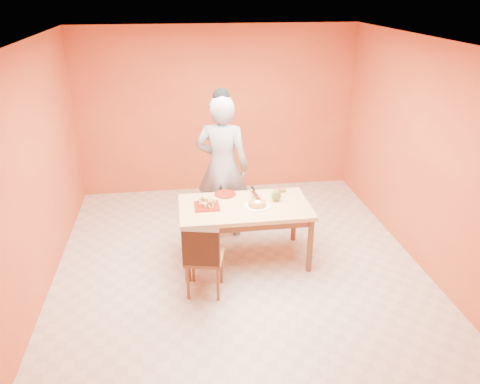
{
  "coord_description": "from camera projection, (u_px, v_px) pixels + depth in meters",
  "views": [
    {
      "loc": [
        -0.7,
        -4.96,
        3.24
      ],
      "look_at": [
        0.06,
        0.3,
        0.88
      ],
      "focal_mm": 35.0,
      "sensor_mm": 36.0,
      "label": 1
    }
  ],
  "objects": [
    {
      "name": "wall_right",
      "position": [
        423.0,
        156.0,
        5.63
      ],
      "size": [
        0.0,
        5.0,
        5.0
      ],
      "primitive_type": "plane",
      "rotation": [
        1.57,
        0.0,
        -1.57
      ],
      "color": "#CF642F",
      "rests_on": "floor"
    },
    {
      "name": "white_cake_plate",
      "position": [
        257.0,
        206.0,
        5.69
      ],
      "size": [
        0.41,
        0.41,
        0.01
      ],
      "primitive_type": "cylinder",
      "rotation": [
        0.0,
        0.0,
        0.38
      ],
      "color": "white",
      "rests_on": "dining_table"
    },
    {
      "name": "person",
      "position": [
        222.0,
        167.0,
        6.29
      ],
      "size": [
        0.82,
        0.66,
        1.97
      ],
      "primitive_type": "imported",
      "rotation": [
        0.0,
        0.0,
        2.85
      ],
      "color": "gray",
      "rests_on": "floor"
    },
    {
      "name": "pastry_pile",
      "position": [
        207.0,
        202.0,
        5.67
      ],
      "size": [
        0.27,
        0.27,
        0.09
      ],
      "primitive_type": null,
      "color": "tan",
      "rests_on": "pastry_platter"
    },
    {
      "name": "ceiling",
      "position": [
        239.0,
        42.0,
        4.79
      ],
      "size": [
        5.0,
        5.0,
        0.0
      ],
      "primitive_type": "plane",
      "rotation": [
        3.14,
        0.0,
        0.0
      ],
      "color": "white",
      "rests_on": "wall_back"
    },
    {
      "name": "wall_back",
      "position": [
        217.0,
        111.0,
        7.6
      ],
      "size": [
        4.5,
        0.0,
        4.5
      ],
      "primitive_type": "plane",
      "rotation": [
        1.57,
        0.0,
        0.0
      ],
      "color": "#CF642F",
      "rests_on": "floor"
    },
    {
      "name": "egg_ornament",
      "position": [
        276.0,
        195.0,
        5.81
      ],
      "size": [
        0.13,
        0.11,
        0.16
      ],
      "primitive_type": "ellipsoid",
      "rotation": [
        0.0,
        0.0,
        -0.05
      ],
      "color": "olive",
      "rests_on": "dining_table"
    },
    {
      "name": "pastry_platter",
      "position": [
        207.0,
        206.0,
        5.69
      ],
      "size": [
        0.3,
        0.3,
        0.02
      ],
      "primitive_type": "cube",
      "rotation": [
        0.0,
        0.0,
        0.0
      ],
      "color": "maroon",
      "rests_on": "dining_table"
    },
    {
      "name": "floor",
      "position": [
        239.0,
        265.0,
        5.89
      ],
      "size": [
        5.0,
        5.0,
        0.0
      ],
      "primitive_type": "plane",
      "color": "beige",
      "rests_on": "ground"
    },
    {
      "name": "cake_server",
      "position": [
        256.0,
        195.0,
        5.83
      ],
      "size": [
        0.09,
        0.29,
        0.01
      ],
      "primitive_type": "cube",
      "rotation": [
        0.0,
        0.0,
        0.13
      ],
      "color": "silver",
      "rests_on": "sponge_cake"
    },
    {
      "name": "wall_left",
      "position": [
        33.0,
        175.0,
        5.05
      ],
      "size": [
        0.0,
        5.0,
        5.0
      ],
      "primitive_type": "plane",
      "rotation": [
        1.57,
        0.0,
        1.57
      ],
      "color": "#CF642F",
      "rests_on": "floor"
    },
    {
      "name": "checker_tin",
      "position": [
        282.0,
        190.0,
        6.11
      ],
      "size": [
        0.13,
        0.13,
        0.03
      ],
      "primitive_type": "cylinder",
      "rotation": [
        0.0,
        0.0,
        0.28
      ],
      "color": "#3C2310",
      "rests_on": "dining_table"
    },
    {
      "name": "dining_table",
      "position": [
        245.0,
        212.0,
        5.77
      ],
      "size": [
        1.6,
        0.9,
        0.76
      ],
      "color": "#DEB474",
      "rests_on": "floor"
    },
    {
      "name": "red_dinner_plate",
      "position": [
        225.0,
        194.0,
        6.01
      ],
      "size": [
        0.29,
        0.29,
        0.02
      ],
      "primitive_type": "cylinder",
      "rotation": [
        0.0,
        0.0,
        0.05
      ],
      "color": "maroon",
      "rests_on": "dining_table"
    },
    {
      "name": "magenta_glass",
      "position": [
        276.0,
        193.0,
        5.95
      ],
      "size": [
        0.08,
        0.08,
        0.1
      ],
      "primitive_type": "cylinder",
      "rotation": [
        0.0,
        0.0,
        -0.03
      ],
      "color": "#C11D50",
      "rests_on": "dining_table"
    },
    {
      "name": "sponge_cake",
      "position": [
        257.0,
        204.0,
        5.68
      ],
      "size": [
        0.24,
        0.24,
        0.05
      ],
      "primitive_type": "cylinder",
      "rotation": [
        0.0,
        0.0,
        0.11
      ],
      "color": "gold",
      "rests_on": "white_cake_plate"
    },
    {
      "name": "dining_chair",
      "position": [
        205.0,
        256.0,
        5.2
      ],
      "size": [
        0.5,
        0.56,
        0.91
      ],
      "rotation": [
        0.0,
        0.0,
        -0.22
      ],
      "color": "brown",
      "rests_on": "floor"
    }
  ]
}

